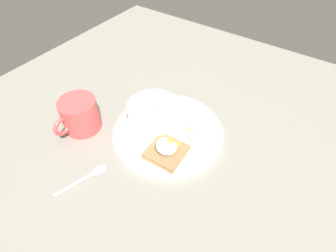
{
  "coord_description": "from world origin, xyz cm",
  "views": [
    {
      "loc": [
        26.1,
        -37.77,
        53.28
      ],
      "look_at": [
        0.0,
        0.0,
        5.0
      ],
      "focal_mm": 28.0,
      "sensor_mm": 36.0,
      "label": 1
    }
  ],
  "objects_px": {
    "banana_slice_back": "(195,137)",
    "spoon": "(88,176)",
    "poached_egg": "(167,146)",
    "banana_slice_right": "(191,126)",
    "oatmeal_bowl": "(154,113)",
    "coffee_mug": "(80,115)",
    "banana_slice_left": "(183,134)",
    "toast_slice": "(166,152)",
    "banana_slice_front": "(207,135)"
  },
  "relations": [
    {
      "from": "toast_slice",
      "to": "oatmeal_bowl",
      "type": "bearing_deg",
      "value": 141.28
    },
    {
      "from": "toast_slice",
      "to": "banana_slice_left",
      "type": "relative_size",
      "value": 2.06
    },
    {
      "from": "banana_slice_back",
      "to": "coffee_mug",
      "type": "height_order",
      "value": "coffee_mug"
    },
    {
      "from": "banana_slice_right",
      "to": "banana_slice_front",
      "type": "bearing_deg",
      "value": -6.03
    },
    {
      "from": "poached_egg",
      "to": "banana_slice_right",
      "type": "distance_m",
      "value": 0.11
    },
    {
      "from": "poached_egg",
      "to": "banana_slice_front",
      "type": "bearing_deg",
      "value": 63.02
    },
    {
      "from": "poached_egg",
      "to": "banana_slice_front",
      "type": "relative_size",
      "value": 1.54
    },
    {
      "from": "toast_slice",
      "to": "banana_slice_right",
      "type": "xyz_separation_m",
      "value": [
        0.0,
        0.11,
        -0.0
      ]
    },
    {
      "from": "banana_slice_left",
      "to": "banana_slice_right",
      "type": "distance_m",
      "value": 0.04
    },
    {
      "from": "toast_slice",
      "to": "coffee_mug",
      "type": "height_order",
      "value": "coffee_mug"
    },
    {
      "from": "oatmeal_bowl",
      "to": "banana_slice_left",
      "type": "height_order",
      "value": "oatmeal_bowl"
    },
    {
      "from": "toast_slice",
      "to": "poached_egg",
      "type": "xyz_separation_m",
      "value": [
        0.0,
        0.0,
        0.02
      ]
    },
    {
      "from": "banana_slice_front",
      "to": "spoon",
      "type": "bearing_deg",
      "value": -123.2
    },
    {
      "from": "banana_slice_front",
      "to": "banana_slice_right",
      "type": "bearing_deg",
      "value": 173.97
    },
    {
      "from": "oatmeal_bowl",
      "to": "banana_slice_front",
      "type": "xyz_separation_m",
      "value": [
        0.14,
        0.03,
        -0.02
      ]
    },
    {
      "from": "poached_egg",
      "to": "spoon",
      "type": "xyz_separation_m",
      "value": [
        -0.11,
        -0.15,
        -0.04
      ]
    },
    {
      "from": "poached_egg",
      "to": "coffee_mug",
      "type": "bearing_deg",
      "value": -169.19
    },
    {
      "from": "oatmeal_bowl",
      "to": "banana_slice_left",
      "type": "distance_m",
      "value": 0.09
    },
    {
      "from": "toast_slice",
      "to": "spoon",
      "type": "xyz_separation_m",
      "value": [
        -0.11,
        -0.15,
        -0.01
      ]
    },
    {
      "from": "oatmeal_bowl",
      "to": "banana_slice_left",
      "type": "bearing_deg",
      "value": 0.4
    },
    {
      "from": "banana_slice_right",
      "to": "coffee_mug",
      "type": "distance_m",
      "value": 0.29
    },
    {
      "from": "banana_slice_back",
      "to": "spoon",
      "type": "height_order",
      "value": "banana_slice_back"
    },
    {
      "from": "oatmeal_bowl",
      "to": "banana_slice_front",
      "type": "bearing_deg",
      "value": 12.01
    },
    {
      "from": "coffee_mug",
      "to": "toast_slice",
      "type": "bearing_deg",
      "value": 10.53
    },
    {
      "from": "poached_egg",
      "to": "banana_slice_back",
      "type": "bearing_deg",
      "value": 68.86
    },
    {
      "from": "oatmeal_bowl",
      "to": "banana_slice_back",
      "type": "distance_m",
      "value": 0.12
    },
    {
      "from": "oatmeal_bowl",
      "to": "toast_slice",
      "type": "height_order",
      "value": "oatmeal_bowl"
    },
    {
      "from": "banana_slice_back",
      "to": "spoon",
      "type": "bearing_deg",
      "value": -122.1
    },
    {
      "from": "oatmeal_bowl",
      "to": "toast_slice",
      "type": "bearing_deg",
      "value": -38.72
    },
    {
      "from": "oatmeal_bowl",
      "to": "spoon",
      "type": "height_order",
      "value": "oatmeal_bowl"
    },
    {
      "from": "banana_slice_back",
      "to": "coffee_mug",
      "type": "distance_m",
      "value": 0.3
    },
    {
      "from": "banana_slice_left",
      "to": "banana_slice_right",
      "type": "height_order",
      "value": "banana_slice_right"
    },
    {
      "from": "banana_slice_left",
      "to": "spoon",
      "type": "bearing_deg",
      "value": -116.83
    },
    {
      "from": "toast_slice",
      "to": "coffee_mug",
      "type": "distance_m",
      "value": 0.25
    },
    {
      "from": "toast_slice",
      "to": "banana_slice_front",
      "type": "relative_size",
      "value": 2.18
    },
    {
      "from": "banana_slice_back",
      "to": "toast_slice",
      "type": "bearing_deg",
      "value": -111.17
    },
    {
      "from": "toast_slice",
      "to": "coffee_mug",
      "type": "xyz_separation_m",
      "value": [
        -0.24,
        -0.04,
        0.03
      ]
    },
    {
      "from": "banana_slice_left",
      "to": "coffee_mug",
      "type": "relative_size",
      "value": 0.34
    },
    {
      "from": "banana_slice_front",
      "to": "poached_egg",
      "type": "bearing_deg",
      "value": -116.98
    },
    {
      "from": "oatmeal_bowl",
      "to": "banana_slice_front",
      "type": "height_order",
      "value": "oatmeal_bowl"
    },
    {
      "from": "banana_slice_front",
      "to": "oatmeal_bowl",
      "type": "bearing_deg",
      "value": -167.99
    },
    {
      "from": "banana_slice_back",
      "to": "spoon",
      "type": "relative_size",
      "value": 0.31
    },
    {
      "from": "banana_slice_right",
      "to": "spoon",
      "type": "distance_m",
      "value": 0.28
    },
    {
      "from": "banana_slice_left",
      "to": "banana_slice_back",
      "type": "xyz_separation_m",
      "value": [
        0.03,
        0.01,
        0.0
      ]
    },
    {
      "from": "poached_egg",
      "to": "banana_slice_left",
      "type": "xyz_separation_m",
      "value": [
        -0.0,
        0.07,
        -0.03
      ]
    },
    {
      "from": "poached_egg",
      "to": "oatmeal_bowl",
      "type": "bearing_deg",
      "value": 141.96
    },
    {
      "from": "banana_slice_right",
      "to": "oatmeal_bowl",
      "type": "bearing_deg",
      "value": -159.0
    },
    {
      "from": "banana_slice_right",
      "to": "spoon",
      "type": "xyz_separation_m",
      "value": [
        -0.12,
        -0.26,
        -0.01
      ]
    },
    {
      "from": "banana_slice_back",
      "to": "oatmeal_bowl",
      "type": "bearing_deg",
      "value": -176.65
    },
    {
      "from": "banana_slice_left",
      "to": "coffee_mug",
      "type": "bearing_deg",
      "value": -153.81
    }
  ]
}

